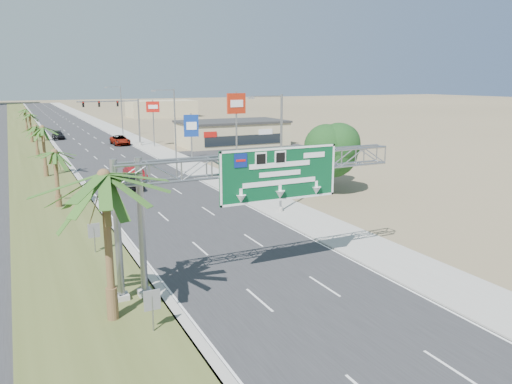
{
  "coord_description": "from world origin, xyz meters",
  "views": [
    {
      "loc": [
        -12.66,
        -14.39,
        11.1
      ],
      "look_at": [
        0.86,
        13.23,
        4.2
      ],
      "focal_mm": 35.0,
      "sensor_mm": 36.0,
      "label": 1
    }
  ],
  "objects_px": {
    "pole_sign_red_far": "(153,110)",
    "sign_gantry": "(251,174)",
    "car_right_lane": "(120,140)",
    "signal_mast": "(127,118)",
    "car_left_lane": "(131,182)",
    "pole_sign_red_near": "(236,109)",
    "palm_near": "(104,177)",
    "pole_sign_blue": "(191,127)",
    "car_mid_lane": "(135,174)",
    "car_far": "(58,135)",
    "store_building": "(232,134)"
  },
  "relations": [
    {
      "from": "car_left_lane",
      "to": "pole_sign_red_near",
      "type": "xyz_separation_m",
      "value": [
        13.58,
        3.44,
        6.98
      ]
    },
    {
      "from": "sign_gantry",
      "to": "car_right_lane",
      "type": "bearing_deg",
      "value": 85.26
    },
    {
      "from": "sign_gantry",
      "to": "pole_sign_red_far",
      "type": "xyz_separation_m",
      "value": [
        10.06,
        59.37,
        0.14
      ]
    },
    {
      "from": "signal_mast",
      "to": "car_far",
      "type": "height_order",
      "value": "signal_mast"
    },
    {
      "from": "car_left_lane",
      "to": "car_far",
      "type": "xyz_separation_m",
      "value": [
        -2.71,
        51.89,
        -0.08
      ]
    },
    {
      "from": "store_building",
      "to": "pole_sign_red_far",
      "type": "relative_size",
      "value": 2.29
    },
    {
      "from": "sign_gantry",
      "to": "car_left_lane",
      "type": "xyz_separation_m",
      "value": [
        -0.94,
        27.1,
        -5.25
      ]
    },
    {
      "from": "sign_gantry",
      "to": "signal_mast",
      "type": "height_order",
      "value": "signal_mast"
    },
    {
      "from": "sign_gantry",
      "to": "car_mid_lane",
      "type": "distance_m",
      "value": 31.76
    },
    {
      "from": "pole_sign_red_near",
      "to": "pole_sign_blue",
      "type": "distance_m",
      "value": 11.38
    },
    {
      "from": "palm_near",
      "to": "car_right_lane",
      "type": "distance_m",
      "value": 68.36
    },
    {
      "from": "store_building",
      "to": "pole_sign_blue",
      "type": "distance_m",
      "value": 19.5
    },
    {
      "from": "store_building",
      "to": "car_right_lane",
      "type": "height_order",
      "value": "store_building"
    },
    {
      "from": "car_left_lane",
      "to": "pole_sign_blue",
      "type": "distance_m",
      "value": 18.76
    },
    {
      "from": "store_building",
      "to": "pole_sign_blue",
      "type": "xyz_separation_m",
      "value": [
        -12.45,
        -14.74,
        2.81
      ]
    },
    {
      "from": "sign_gantry",
      "to": "palm_near",
      "type": "distance_m",
      "value": 8.41
    },
    {
      "from": "car_left_lane",
      "to": "pole_sign_red_far",
      "type": "distance_m",
      "value": 34.52
    },
    {
      "from": "signal_mast",
      "to": "pole_sign_red_near",
      "type": "relative_size",
      "value": 1.05
    },
    {
      "from": "car_mid_lane",
      "to": "pole_sign_blue",
      "type": "relative_size",
      "value": 0.7
    },
    {
      "from": "signal_mast",
      "to": "car_mid_lane",
      "type": "xyz_separation_m",
      "value": [
        -5.8,
        -30.73,
        -4.08
      ]
    },
    {
      "from": "sign_gantry",
      "to": "signal_mast",
      "type": "xyz_separation_m",
      "value": [
        6.23,
        62.05,
        -1.21
      ]
    },
    {
      "from": "signal_mast",
      "to": "palm_near",
      "type": "bearing_deg",
      "value": -102.66
    },
    {
      "from": "pole_sign_blue",
      "to": "pole_sign_red_far",
      "type": "distance_m",
      "value": 18.1
    },
    {
      "from": "pole_sign_red_far",
      "to": "sign_gantry",
      "type": "bearing_deg",
      "value": -99.62
    },
    {
      "from": "palm_near",
      "to": "car_mid_lane",
      "type": "height_order",
      "value": "palm_near"
    },
    {
      "from": "car_far",
      "to": "pole_sign_blue",
      "type": "height_order",
      "value": "pole_sign_blue"
    },
    {
      "from": "car_far",
      "to": "pole_sign_red_near",
      "type": "distance_m",
      "value": 51.6
    },
    {
      "from": "store_building",
      "to": "pole_sign_red_far",
      "type": "height_order",
      "value": "pole_sign_red_far"
    },
    {
      "from": "pole_sign_red_far",
      "to": "car_left_lane",
      "type": "bearing_deg",
      "value": -108.82
    },
    {
      "from": "signal_mast",
      "to": "car_left_lane",
      "type": "relative_size",
      "value": 2.17
    },
    {
      "from": "car_far",
      "to": "pole_sign_red_far",
      "type": "height_order",
      "value": "pole_sign_red_far"
    },
    {
      "from": "car_left_lane",
      "to": "car_right_lane",
      "type": "relative_size",
      "value": 0.8
    },
    {
      "from": "sign_gantry",
      "to": "car_left_lane",
      "type": "distance_m",
      "value": 27.62
    },
    {
      "from": "signal_mast",
      "to": "car_far",
      "type": "xyz_separation_m",
      "value": [
        -9.88,
        16.95,
        -4.12
      ]
    },
    {
      "from": "palm_near",
      "to": "car_left_lane",
      "type": "bearing_deg",
      "value": 76.07
    },
    {
      "from": "palm_near",
      "to": "pole_sign_red_far",
      "type": "xyz_separation_m",
      "value": [
        18.2,
        61.3,
        -0.74
      ]
    },
    {
      "from": "pole_sign_red_near",
      "to": "pole_sign_red_far",
      "type": "relative_size",
      "value": 1.25
    },
    {
      "from": "sign_gantry",
      "to": "car_far",
      "type": "xyz_separation_m",
      "value": [
        -3.64,
        78.99,
        -5.33
      ]
    },
    {
      "from": "palm_near",
      "to": "car_right_lane",
      "type": "xyz_separation_m",
      "value": [
        13.51,
        66.73,
        -6.11
      ]
    },
    {
      "from": "car_left_lane",
      "to": "pole_sign_red_near",
      "type": "distance_m",
      "value": 15.65
    },
    {
      "from": "car_right_lane",
      "to": "signal_mast",
      "type": "bearing_deg",
      "value": -73.3
    },
    {
      "from": "palm_near",
      "to": "store_building",
      "type": "relative_size",
      "value": 0.46
    },
    {
      "from": "pole_sign_blue",
      "to": "car_left_lane",
      "type": "bearing_deg",
      "value": -129.06
    },
    {
      "from": "pole_sign_blue",
      "to": "pole_sign_red_far",
      "type": "relative_size",
      "value": 0.85
    },
    {
      "from": "car_left_lane",
      "to": "palm_near",
      "type": "bearing_deg",
      "value": -103.95
    },
    {
      "from": "palm_near",
      "to": "pole_sign_red_near",
      "type": "bearing_deg",
      "value": 57.38
    },
    {
      "from": "car_far",
      "to": "pole_sign_red_far",
      "type": "distance_m",
      "value": 24.55
    },
    {
      "from": "car_right_lane",
      "to": "pole_sign_blue",
      "type": "xyz_separation_m",
      "value": [
        5.24,
        -23.47,
        3.99
      ]
    },
    {
      "from": "palm_near",
      "to": "pole_sign_blue",
      "type": "bearing_deg",
      "value": 66.57
    },
    {
      "from": "pole_sign_red_near",
      "to": "pole_sign_red_far",
      "type": "bearing_deg",
      "value": 95.12
    }
  ]
}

